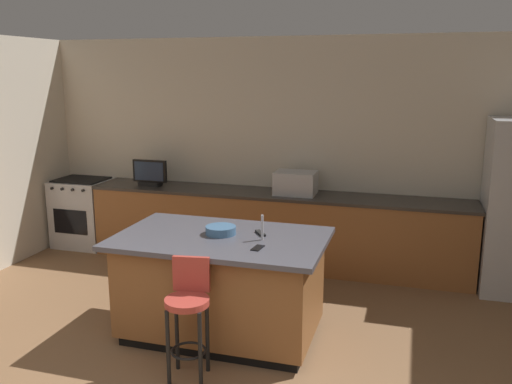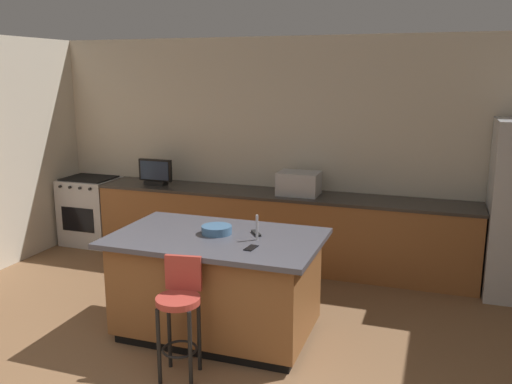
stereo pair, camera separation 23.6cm
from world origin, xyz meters
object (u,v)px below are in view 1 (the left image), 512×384
Objects in this scene: range_oven at (84,212)px; fruit_bowl at (221,230)px; bar_stool_center at (188,309)px; tv_monitor at (150,174)px; cell_phone at (258,248)px; tv_remote at (260,233)px; microwave at (296,183)px; kitchen_island at (222,285)px.

fruit_bowl reaches higher than range_oven.
tv_monitor is at bearing 113.28° from bar_stool_center.
tv_remote reaches higher than cell_phone.
microwave is at bearing 0.02° from range_oven.
bar_stool_center is 5.53× the size of tv_remote.
cell_phone is at bearing 40.97° from bar_stool_center.
bar_stool_center is 1.00m from tv_remote.
fruit_bowl is (-0.02, 0.77, 0.40)m from bar_stool_center.
kitchen_island is 10.74× the size of tv_remote.
microwave is 1.88m from fruit_bowl.
tv_monitor is at bearing 131.44° from kitchen_island.
range_oven is (-2.70, 1.91, -0.02)m from kitchen_island.
tv_monitor is 1.69× the size of fruit_bowl.
tv_remote is (3.01, -1.76, 0.48)m from range_oven.
kitchen_island is 0.58m from tv_remote.
tv_remote is at bearing -41.11° from tv_monitor.
bar_stool_center is at bearing -95.36° from microwave.
tv_remote is (0.33, 0.10, -0.03)m from fruit_bowl.
cell_phone is at bearing -45.58° from tv_monitor.
cell_phone is (0.42, -0.28, -0.03)m from fruit_bowl.
range_oven is 1.21m from tv_monitor.
fruit_bowl is at bearing 109.85° from kitchen_island.
microwave reaches higher than tv_remote.
tv_monitor reaches higher than tv_remote.
tv_monitor reaches higher than cell_phone.
range_oven is 1.92× the size of microwave.
microwave is 2.15m from cell_phone.
kitchen_island is 4.03× the size of tv_monitor.
kitchen_island is at bearing 80.37° from bar_stool_center.
bar_stool_center is (-0.01, -0.71, 0.08)m from kitchen_island.
microwave is at bearing 1.57° from tv_monitor.
range_oven is at bearing 126.54° from bar_stool_center.
cell_phone is at bearing -34.59° from range_oven.
kitchen_island is at bearing 170.40° from tv_remote.
tv_monitor is 2.92m from cell_phone.
cell_phone is 0.88× the size of tv_remote.
fruit_bowl reaches higher than bar_stool_center.
range_oven is 3.76m from bar_stool_center.
tv_monitor reaches higher than range_oven.
microwave is 1.06× the size of tv_monitor.
tv_monitor is 2.66× the size of tv_remote.
tv_monitor is 0.48× the size of bar_stool_center.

